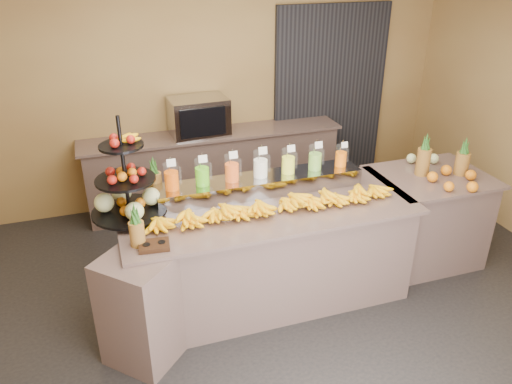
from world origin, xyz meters
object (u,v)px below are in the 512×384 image
oven_warmer (198,116)px  condiment_caddy (154,245)px  banana_heap (274,202)px  right_fruit_pile (447,171)px  pitcher_tray (260,184)px  fruit_stand (132,192)px

oven_warmer → condiment_caddy: bearing=-113.0°
banana_heap → condiment_caddy: bearing=-165.6°
condiment_caddy → right_fruit_pile: bearing=6.8°
pitcher_tray → condiment_caddy: (-1.03, -0.62, -0.06)m
banana_heap → oven_warmer: bearing=95.1°
right_fruit_pile → condiment_caddy: bearing=-173.2°
condiment_caddy → right_fruit_pile: right_fruit_pile is taller
fruit_stand → oven_warmer: bearing=78.0°
condiment_caddy → right_fruit_pile: size_ratio=0.44×
banana_heap → oven_warmer: 2.04m
oven_warmer → right_fruit_pile: bearing=-48.1°
banana_heap → condiment_caddy: 1.06m
right_fruit_pile → pitcher_tray: bearing=170.6°
condiment_caddy → oven_warmer: size_ratio=0.34×
condiment_caddy → oven_warmer: oven_warmer is taller
fruit_stand → condiment_caddy: (0.08, -0.53, -0.20)m
banana_heap → oven_warmer: size_ratio=3.28×
fruit_stand → right_fruit_pile: fruit_stand is taller
right_fruit_pile → oven_warmer: 2.76m
pitcher_tray → right_fruit_pile: 1.78m
pitcher_tray → banana_heap: 0.36m
fruit_stand → pitcher_tray: bearing=20.3°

